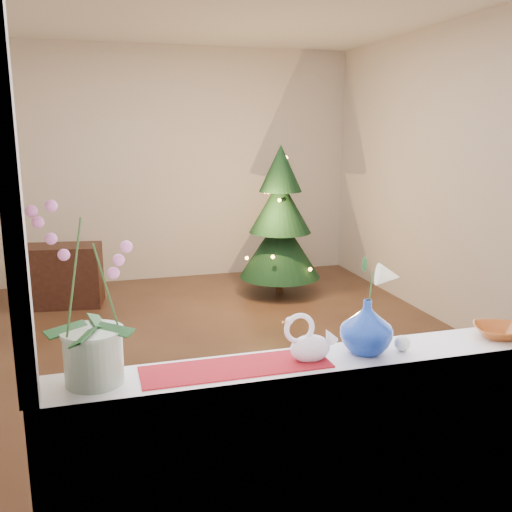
{
  "coord_description": "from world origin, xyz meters",
  "views": [
    {
      "loc": [
        -0.85,
        -4.26,
        1.78
      ],
      "look_at": [
        -0.02,
        -1.4,
        1.11
      ],
      "focal_mm": 40.0,
      "sensor_mm": 36.0,
      "label": 1
    }
  ],
  "objects_px": {
    "paperweight": "(402,343)",
    "xmas_tree": "(280,221)",
    "blue_vase": "(367,323)",
    "swan": "(310,338)",
    "amber_dish": "(498,332)",
    "orchid_pot": "(89,294)",
    "side_table": "(59,276)"
  },
  "relations": [
    {
      "from": "orchid_pot",
      "to": "amber_dish",
      "type": "xyz_separation_m",
      "value": [
        1.64,
        -0.02,
        -0.3
      ]
    },
    {
      "from": "amber_dish",
      "to": "xmas_tree",
      "type": "distance_m",
      "value": 3.87
    },
    {
      "from": "swan",
      "to": "amber_dish",
      "type": "bearing_deg",
      "value": -8.94
    },
    {
      "from": "blue_vase",
      "to": "amber_dish",
      "type": "bearing_deg",
      "value": -0.36
    },
    {
      "from": "orchid_pot",
      "to": "paperweight",
      "type": "height_order",
      "value": "orchid_pot"
    },
    {
      "from": "paperweight",
      "to": "blue_vase",
      "type": "bearing_deg",
      "value": 169.78
    },
    {
      "from": "xmas_tree",
      "to": "side_table",
      "type": "xyz_separation_m",
      "value": [
        -2.3,
        0.19,
        -0.49
      ]
    },
    {
      "from": "orchid_pot",
      "to": "amber_dish",
      "type": "relative_size",
      "value": 3.77
    },
    {
      "from": "swan",
      "to": "amber_dish",
      "type": "distance_m",
      "value": 0.86
    },
    {
      "from": "xmas_tree",
      "to": "side_table",
      "type": "bearing_deg",
      "value": 175.32
    },
    {
      "from": "orchid_pot",
      "to": "swan",
      "type": "height_order",
      "value": "orchid_pot"
    },
    {
      "from": "side_table",
      "to": "orchid_pot",
      "type": "bearing_deg",
      "value": -77.43
    },
    {
      "from": "amber_dish",
      "to": "side_table",
      "type": "relative_size",
      "value": 0.2
    },
    {
      "from": "blue_vase",
      "to": "xmas_tree",
      "type": "relative_size",
      "value": 0.15
    },
    {
      "from": "swan",
      "to": "amber_dish",
      "type": "height_order",
      "value": "swan"
    },
    {
      "from": "blue_vase",
      "to": "swan",
      "type": "bearing_deg",
      "value": -175.89
    },
    {
      "from": "orchid_pot",
      "to": "xmas_tree",
      "type": "height_order",
      "value": "xmas_tree"
    },
    {
      "from": "swan",
      "to": "blue_vase",
      "type": "distance_m",
      "value": 0.24
    },
    {
      "from": "xmas_tree",
      "to": "amber_dish",
      "type": "bearing_deg",
      "value": -94.86
    },
    {
      "from": "swan",
      "to": "xmas_tree",
      "type": "bearing_deg",
      "value": 63.19
    },
    {
      "from": "paperweight",
      "to": "amber_dish",
      "type": "height_order",
      "value": "paperweight"
    },
    {
      "from": "orchid_pot",
      "to": "side_table",
      "type": "relative_size",
      "value": 0.76
    },
    {
      "from": "amber_dish",
      "to": "paperweight",
      "type": "bearing_deg",
      "value": -177.25
    },
    {
      "from": "amber_dish",
      "to": "side_table",
      "type": "xyz_separation_m",
      "value": [
        -1.97,
        4.05,
        -0.63
      ]
    },
    {
      "from": "swan",
      "to": "paperweight",
      "type": "distance_m",
      "value": 0.39
    },
    {
      "from": "orchid_pot",
      "to": "blue_vase",
      "type": "height_order",
      "value": "orchid_pot"
    },
    {
      "from": "side_table",
      "to": "swan",
      "type": "bearing_deg",
      "value": -66.78
    },
    {
      "from": "paperweight",
      "to": "xmas_tree",
      "type": "relative_size",
      "value": 0.04
    },
    {
      "from": "blue_vase",
      "to": "paperweight",
      "type": "xyz_separation_m",
      "value": [
        0.15,
        -0.03,
        -0.09
      ]
    },
    {
      "from": "swan",
      "to": "side_table",
      "type": "distance_m",
      "value": 4.27
    },
    {
      "from": "xmas_tree",
      "to": "swan",
      "type": "bearing_deg",
      "value": -106.96
    },
    {
      "from": "xmas_tree",
      "to": "blue_vase",
      "type": "bearing_deg",
      "value": -103.71
    }
  ]
}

